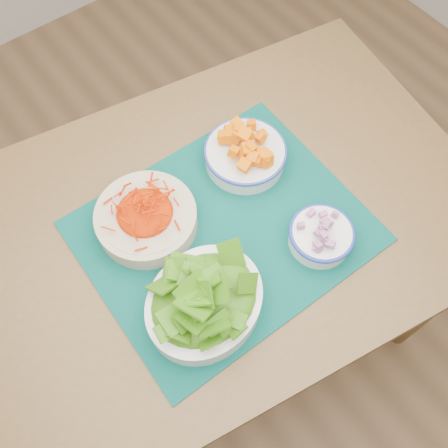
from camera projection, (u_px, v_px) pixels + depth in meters
name	position (u px, v px, depth m)	size (l,w,h in m)	color
ground	(275.00, 403.00, 1.59)	(4.00, 4.00, 0.00)	#987049
table	(216.00, 239.00, 1.14)	(1.26, 0.94, 0.75)	brown
placemat	(224.00, 231.00, 1.03)	(0.55, 0.45, 0.00)	#00312B
carrot_bowl	(146.00, 216.00, 1.00)	(0.26, 0.26, 0.08)	beige
squash_bowl	(245.00, 150.00, 1.07)	(0.23, 0.23, 0.09)	silver
lettuce_bowl	(204.00, 299.00, 0.91)	(0.27, 0.25, 0.11)	white
onion_bowl	(322.00, 234.00, 0.99)	(0.15, 0.15, 0.07)	white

